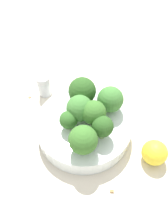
% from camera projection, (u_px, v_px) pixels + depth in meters
% --- Properties ---
extents(ground_plane, '(3.00, 3.00, 0.00)m').
position_uv_depth(ground_plane, '(84.00, 132.00, 0.49)').
color(ground_plane, beige).
extents(bowl, '(0.20, 0.20, 0.04)m').
position_uv_depth(bowl, '(84.00, 127.00, 0.47)').
color(bowl, silver).
rests_on(bowl, ground_plane).
extents(broccoli_floret_0, '(0.04, 0.04, 0.05)m').
position_uv_depth(broccoli_floret_0, '(103.00, 127.00, 0.41)').
color(broccoli_floret_0, '#84AD66').
rests_on(broccoli_floret_0, bowl).
extents(broccoli_floret_1, '(0.05, 0.05, 0.06)m').
position_uv_depth(broccoli_floret_1, '(94.00, 113.00, 0.42)').
color(broccoli_floret_1, '#84AD66').
rests_on(broccoli_floret_1, bowl).
extents(broccoli_floret_2, '(0.05, 0.05, 0.06)m').
position_uv_depth(broccoli_floret_2, '(83.00, 140.00, 0.39)').
color(broccoli_floret_2, '#7A9E5B').
rests_on(broccoli_floret_2, bowl).
extents(broccoli_floret_3, '(0.06, 0.06, 0.06)m').
position_uv_depth(broccoli_floret_3, '(82.00, 91.00, 0.47)').
color(broccoli_floret_3, '#7A9E5B').
rests_on(broccoli_floret_3, bowl).
extents(broccoli_floret_4, '(0.05, 0.05, 0.06)m').
position_uv_depth(broccoli_floret_4, '(80.00, 108.00, 0.43)').
color(broccoli_floret_4, '#7A9E5B').
rests_on(broccoli_floret_4, bowl).
extents(broccoli_floret_5, '(0.04, 0.04, 0.04)m').
position_uv_depth(broccoli_floret_5, '(68.00, 120.00, 0.43)').
color(broccoli_floret_5, '#8EB770').
rests_on(broccoli_floret_5, bowl).
extents(broccoli_floret_6, '(0.06, 0.06, 0.06)m').
position_uv_depth(broccoli_floret_6, '(110.00, 100.00, 0.45)').
color(broccoli_floret_6, '#84AD66').
rests_on(broccoli_floret_6, bowl).
extents(pepper_shaker, '(0.03, 0.03, 0.06)m').
position_uv_depth(pepper_shaker, '(44.00, 85.00, 0.54)').
color(pepper_shaker, '#B2B7BC').
rests_on(pepper_shaker, ground_plane).
extents(lemon_wedge, '(0.05, 0.05, 0.05)m').
position_uv_depth(lemon_wedge, '(155.00, 153.00, 0.43)').
color(lemon_wedge, yellow).
rests_on(lemon_wedge, ground_plane).
extents(almond_crumb_0, '(0.01, 0.01, 0.01)m').
position_uv_depth(almond_crumb_0, '(28.00, 98.00, 0.55)').
color(almond_crumb_0, tan).
rests_on(almond_crumb_0, ground_plane).
extents(almond_crumb_1, '(0.01, 0.01, 0.01)m').
position_uv_depth(almond_crumb_1, '(163.00, 156.00, 0.45)').
color(almond_crumb_1, '#AD7F4C').
rests_on(almond_crumb_1, ground_plane).
extents(almond_crumb_2, '(0.01, 0.01, 0.01)m').
position_uv_depth(almond_crumb_2, '(112.00, 191.00, 0.41)').
color(almond_crumb_2, olive).
rests_on(almond_crumb_2, ground_plane).
extents(almond_crumb_3, '(0.01, 0.01, 0.01)m').
position_uv_depth(almond_crumb_3, '(48.00, 94.00, 0.56)').
color(almond_crumb_3, '#AD7F4C').
rests_on(almond_crumb_3, ground_plane).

